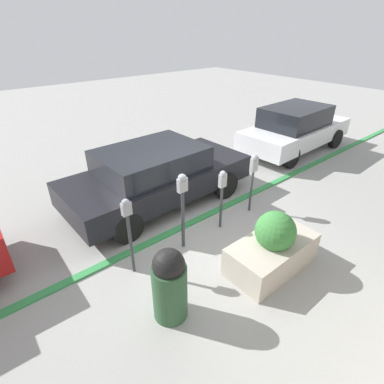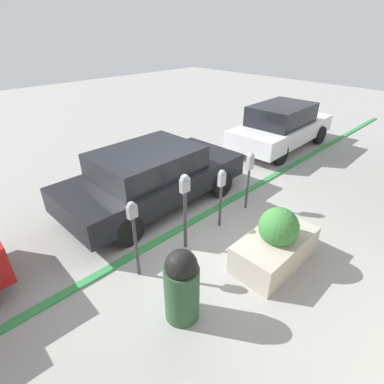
% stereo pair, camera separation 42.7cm
% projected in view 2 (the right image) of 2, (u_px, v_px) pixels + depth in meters
% --- Properties ---
extents(ground_plane, '(40.00, 40.00, 0.00)m').
position_uv_depth(ground_plane, '(188.00, 227.00, 6.54)').
color(ground_plane, '#999993').
extents(curb_strip, '(24.50, 0.16, 0.04)m').
position_uv_depth(curb_strip, '(186.00, 225.00, 6.58)').
color(curb_strip, '#338C47').
rests_on(curb_strip, ground_plane).
extents(parking_meter_nearest, '(0.16, 0.14, 1.50)m').
position_uv_depth(parking_meter_nearest, '(134.00, 225.00, 4.80)').
color(parking_meter_nearest, '#38383D').
rests_on(parking_meter_nearest, ground_plane).
extents(parking_meter_second, '(0.19, 0.16, 1.60)m').
position_uv_depth(parking_meter_second, '(185.00, 198.00, 5.44)').
color(parking_meter_second, '#38383D').
rests_on(parking_meter_second, ground_plane).
extents(parking_meter_middle, '(0.16, 0.14, 1.35)m').
position_uv_depth(parking_meter_middle, '(221.00, 187.00, 6.14)').
color(parking_meter_middle, '#38383D').
rests_on(parking_meter_middle, ground_plane).
extents(parking_meter_fourth, '(0.18, 0.16, 1.42)m').
position_uv_depth(parking_meter_fourth, '(250.00, 168.00, 6.72)').
color(parking_meter_fourth, '#38383D').
rests_on(parking_meter_fourth, ground_plane).
extents(planter_box, '(1.69, 0.85, 1.14)m').
position_uv_depth(planter_box, '(276.00, 243.00, 5.39)').
color(planter_box, '#B2A899').
rests_on(planter_box, ground_plane).
extents(parked_car_middle, '(4.56, 2.05, 1.43)m').
position_uv_depth(parked_car_middle, '(152.00, 175.00, 7.07)').
color(parked_car_middle, black).
rests_on(parked_car_middle, ground_plane).
extents(parked_car_rear, '(4.42, 1.87, 1.54)m').
position_uv_depth(parked_car_rear, '(282.00, 126.00, 10.41)').
color(parked_car_rear, silver).
rests_on(parked_car_rear, ground_plane).
extents(trash_bin, '(0.52, 0.52, 1.22)m').
position_uv_depth(trash_bin, '(182.00, 285.00, 4.28)').
color(trash_bin, '#2D5133').
rests_on(trash_bin, ground_plane).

